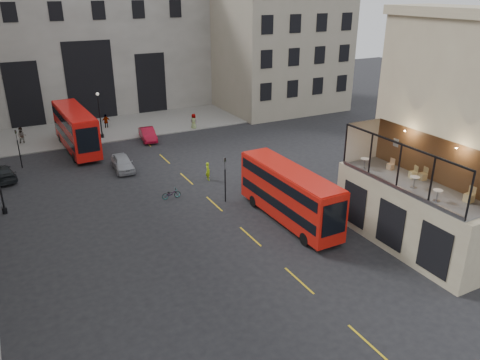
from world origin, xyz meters
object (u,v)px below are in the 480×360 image
pedestrian_a (22,136)px  traffic_light_near (225,174)px  pedestrian_d (194,121)px  pedestrian_c (106,122)px  street_lamp_b (100,118)px  cafe_table_near (438,194)px  cafe_table_far (365,162)px  cafe_chair_d (391,166)px  cyclist (208,171)px  car_b (148,134)px  cafe_table_mid (414,180)px  car_a (123,163)px  pedestrian_b (72,124)px  bus_near (289,192)px  bicycle (171,194)px  cafe_chair_b (423,176)px  cafe_chair_c (413,174)px  bus_far (76,128)px  traffic_light_far (18,144)px  car_c (2,173)px  cafe_chair_a (469,197)px

pedestrian_a → traffic_light_near: bearing=-53.5°
pedestrian_d → pedestrian_c: bearing=26.4°
street_lamp_b → cafe_table_near: 38.43m
pedestrian_d → cafe_table_far: bearing=146.2°
cafe_table_near → cafe_chair_d: cafe_chair_d is taller
cyclist → pedestrian_d: pedestrian_d is taller
car_b → cafe_table_mid: cafe_table_mid is taller
car_a → car_b: car_a is taller
cafe_table_near → pedestrian_b: bearing=108.8°
cafe_chair_d → pedestrian_d: bearing=94.2°
cafe_table_mid → bus_near: bearing=120.9°
car_b → cafe_chair_d: 29.85m
traffic_light_near → bus_near: 5.81m
bicycle → cafe_table_near: size_ratio=2.24×
bicycle → cafe_chair_d: size_ratio=2.03×
pedestrian_d → cafe_chair_d: bearing=149.0°
pedestrian_d → pedestrian_b: bearing=29.5°
cafe_chair_b → cafe_table_near: bearing=-124.2°
cafe_chair_b → street_lamp_b: bearing=111.8°
cafe_table_far → cafe_chair_b: (1.99, -3.31, -0.23)m
bus_near → cafe_chair_c: (5.52, -6.12, 2.55)m
street_lamp_b → cafe_table_far: cafe_table_far is taller
cafe_chair_b → bus_far: bearing=118.5°
cafe_table_mid → cafe_chair_c: 1.66m
pedestrian_d → cafe_chair_c: (2.38, -31.93, 3.90)m
cafe_chair_c → cafe_chair_d: (-0.17, 1.84, -0.02)m
cafe_table_mid → cafe_table_far: 3.98m
bus_far → cafe_table_mid: (15.25, -31.45, 2.60)m
traffic_light_far → car_c: (-1.81, -2.42, -1.77)m
traffic_light_far → cafe_table_far: bearing=-50.0°
pedestrian_d → cafe_chair_d: cafe_chair_d is taller
traffic_light_far → pedestrian_a: 7.91m
pedestrian_d → cafe_table_near: size_ratio=2.72×
car_c → cafe_chair_a: bearing=119.3°
cafe_chair_d → cafe_chair_a: bearing=-87.9°
car_c → pedestrian_c: bearing=-145.3°
pedestrian_c → car_a: bearing=79.3°
car_b → pedestrian_d: (6.38, 1.81, 0.26)m
traffic_light_near → street_lamp_b: (-5.00, 22.00, -0.03)m
traffic_light_near → cafe_table_near: size_ratio=5.42×
car_a → pedestrian_d: size_ratio=2.23×
bus_near → pedestrian_c: 31.61m
pedestrian_d → cafe_table_far: 29.45m
traffic_light_near → bus_far: bus_far is taller
car_b → cyclist: 14.00m
pedestrian_c → cafe_chair_c: cafe_chair_c is taller
traffic_light_near → car_a: 12.33m
car_a → car_c: size_ratio=0.94×
cafe_table_mid → bicycle: bearing=125.4°
bus_near → traffic_light_near: bearing=117.5°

